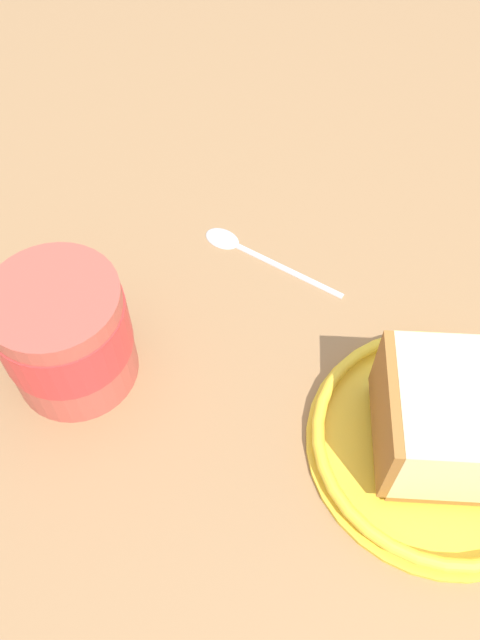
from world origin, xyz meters
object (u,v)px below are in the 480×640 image
small_plate (439,442)px  teaspoon (244,246)px  cake_slice (448,419)px  tea_mug (63,332)px

small_plate → teaspoon: (20.99, 4.15, -0.45)cm
small_plate → cake_slice: size_ratio=1.53×
tea_mug → small_plate: bearing=-128.7°
teaspoon → small_plate: bearing=-168.8°
small_plate → tea_mug: bearing=51.3°
small_plate → teaspoon: 21.40cm
tea_mug → teaspoon: bearing=-71.5°
cake_slice → tea_mug: (15.67, 19.45, 0.67)cm
cake_slice → tea_mug: bearing=51.1°
small_plate → cake_slice: 3.25cm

